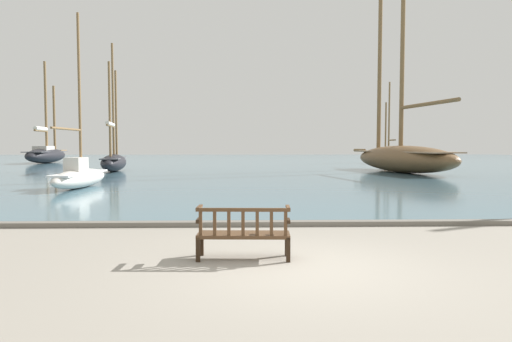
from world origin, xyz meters
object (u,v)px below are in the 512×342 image
at_px(sailboat_mid_port, 80,175).
at_px(sailboat_outer_starboard, 389,157).
at_px(sailboat_far_starboard, 114,160).
at_px(sailboat_far_port, 46,154).
at_px(park_bench, 244,232).
at_px(sailboat_nearest_starboard, 402,155).

height_order(sailboat_mid_port, sailboat_outer_starboard, sailboat_outer_starboard).
relative_size(sailboat_mid_port, sailboat_far_starboard, 0.84).
height_order(sailboat_far_port, sailboat_far_starboard, sailboat_far_port).
relative_size(sailboat_far_port, sailboat_outer_starboard, 1.33).
bearing_deg(sailboat_mid_port, park_bench, -60.04).
bearing_deg(park_bench, sailboat_mid_port, 119.96).
bearing_deg(sailboat_outer_starboard, sailboat_mid_port, -129.64).
bearing_deg(sailboat_mid_port, sailboat_far_starboard, 99.33).
bearing_deg(sailboat_mid_port, sailboat_far_port, 115.59).
distance_m(sailboat_nearest_starboard, sailboat_far_starboard, 20.64).
distance_m(park_bench, sailboat_far_starboard, 27.26).
height_order(park_bench, sailboat_far_port, sailboat_far_port).
distance_m(sailboat_far_port, sailboat_nearest_starboard, 36.44).
bearing_deg(sailboat_far_port, sailboat_nearest_starboard, -28.46).
distance_m(park_bench, sailboat_outer_starboard, 43.04).
bearing_deg(sailboat_far_starboard, park_bench, -69.76).
distance_m(sailboat_outer_starboard, sailboat_far_starboard, 28.85).
bearing_deg(sailboat_outer_starboard, sailboat_far_starboard, -149.60).
bearing_deg(park_bench, sailboat_outer_starboard, 68.96).
xyz_separation_m(park_bench, sailboat_far_starboard, (-9.43, 25.57, 0.45)).
xyz_separation_m(sailboat_mid_port, sailboat_outer_starboard, (22.77, 27.48, 0.11)).
xyz_separation_m(sailboat_far_port, sailboat_far_starboard, (11.49, -15.52, -0.15)).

